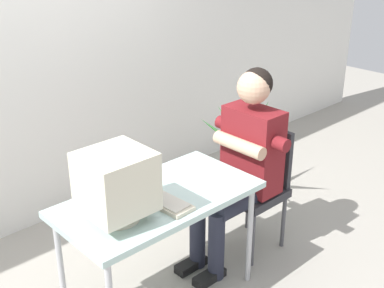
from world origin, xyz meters
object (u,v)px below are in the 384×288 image
object	(u,v)px
person_seated	(242,158)
keyboard	(158,198)
office_chair	(258,181)
potted_plant	(245,160)
crt_monitor	(117,183)
desk	(159,205)

from	to	relation	value
person_seated	keyboard	bearing A→B (deg)	-177.01
keyboard	office_chair	bearing A→B (deg)	2.42
office_chair	potted_plant	distance (m)	0.68
office_chair	person_seated	bearing A→B (deg)	180.00
person_seated	crt_monitor	bearing A→B (deg)	-177.20
keyboard	person_seated	size ratio (longest dim) A/B	0.35
desk	keyboard	world-z (taller)	keyboard
keyboard	crt_monitor	bearing A→B (deg)	-177.73
keyboard	office_chair	xyz separation A→B (m)	(0.95, 0.04, -0.25)
potted_plant	office_chair	bearing A→B (deg)	-130.64
desk	office_chair	world-z (taller)	office_chair
desk	potted_plant	bearing A→B (deg)	20.58
desk	person_seated	bearing A→B (deg)	0.19
office_chair	person_seated	xyz separation A→B (m)	(-0.18, 0.00, 0.24)
desk	potted_plant	distance (m)	1.47
person_seated	potted_plant	size ratio (longest dim) A/B	1.62
keyboard	person_seated	xyz separation A→B (m)	(0.77, 0.04, -0.01)
office_chair	potted_plant	world-z (taller)	office_chair
keyboard	potted_plant	xyz separation A→B (m)	(1.38, 0.54, -0.39)
crt_monitor	potted_plant	xyz separation A→B (m)	(1.66, 0.55, -0.60)
desk	potted_plant	size ratio (longest dim) A/B	1.43
potted_plant	desk	bearing A→B (deg)	-159.42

